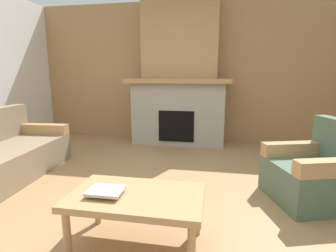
{
  "coord_description": "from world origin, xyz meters",
  "views": [
    {
      "loc": [
        0.71,
        -2.39,
        1.31
      ],
      "look_at": [
        0.15,
        0.63,
        0.7
      ],
      "focal_mm": 28.23,
      "sensor_mm": 36.0,
      "label": 1
    }
  ],
  "objects": [
    {
      "name": "coffee_table",
      "position": [
        0.15,
        -0.64,
        0.38
      ],
      "size": [
        1.0,
        0.6,
        0.43
      ],
      "color": "tan",
      "rests_on": "ground"
    },
    {
      "name": "ground",
      "position": [
        0.0,
        0.0,
        0.0
      ],
      "size": [
        9.0,
        9.0,
        0.0
      ],
      "primitive_type": "plane",
      "color": "#9E754C"
    },
    {
      "name": "armchair",
      "position": [
        1.74,
        0.43,
        0.29
      ],
      "size": [
        0.95,
        0.95,
        0.85
      ],
      "color": "#4C604C",
      "rests_on": "ground"
    },
    {
      "name": "wall_back_wood_panel",
      "position": [
        0.0,
        3.0,
        1.35
      ],
      "size": [
        6.0,
        0.12,
        2.7
      ],
      "primitive_type": "cube",
      "color": "#A87A4C",
      "rests_on": "ground"
    },
    {
      "name": "fireplace",
      "position": [
        0.0,
        2.62,
        1.16
      ],
      "size": [
        1.9,
        0.82,
        2.7
      ],
      "color": "gray",
      "rests_on": "ground"
    },
    {
      "name": "couch",
      "position": [
        -1.96,
        0.35,
        0.29
      ],
      "size": [
        0.96,
        1.85,
        0.85
      ],
      "color": "#847056",
      "rests_on": "ground"
    },
    {
      "name": "book_stack_near_edge",
      "position": [
        -0.08,
        -0.68,
        0.45
      ],
      "size": [
        0.27,
        0.22,
        0.04
      ],
      "color": "#7A3D84",
      "rests_on": "coffee_table"
    }
  ]
}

